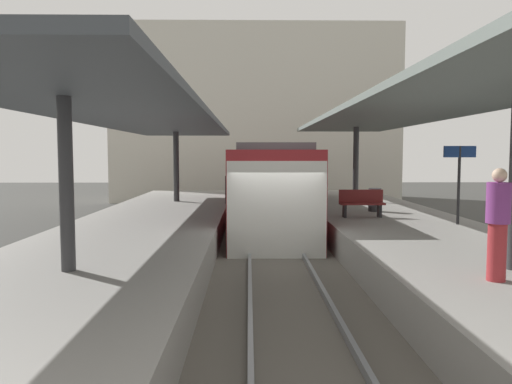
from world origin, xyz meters
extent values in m
plane|color=#383835|center=(0.00, 0.00, 0.00)|extent=(80.00, 80.00, 0.00)
cube|color=gray|center=(-3.80, 0.00, 0.50)|extent=(4.40, 28.00, 1.00)
cube|color=gray|center=(3.80, 0.00, 0.50)|extent=(4.40, 28.00, 1.00)
cube|color=#59544C|center=(0.00, 0.00, 0.10)|extent=(3.20, 28.00, 0.20)
cube|color=slate|center=(-0.72, 0.00, 0.27)|extent=(0.08, 28.00, 0.14)
cube|color=slate|center=(0.72, 0.00, 0.27)|extent=(0.08, 28.00, 0.14)
cube|color=maroon|center=(0.00, 5.67, 1.65)|extent=(2.70, 11.66, 2.90)
cube|color=silver|center=(0.00, -0.18, 1.50)|extent=(2.65, 0.08, 2.60)
cube|color=black|center=(-1.37, 5.67, 2.00)|extent=(0.04, 10.72, 0.76)
cube|color=black|center=(1.37, 5.67, 2.00)|extent=(0.04, 10.72, 0.76)
cube|color=#515156|center=(0.00, 5.67, 3.20)|extent=(2.16, 11.07, 0.20)
cylinder|color=#333335|center=(-3.80, -4.90, 2.47)|extent=(0.24, 0.24, 2.93)
cylinder|color=#333335|center=(-3.80, 7.70, 2.47)|extent=(0.24, 0.24, 2.93)
cube|color=#3D4247|center=(-3.80, 1.40, 4.01)|extent=(4.18, 21.00, 0.16)
cylinder|color=#333335|center=(3.80, 7.70, 2.57)|extent=(0.24, 0.24, 3.14)
cube|color=slate|center=(3.80, 1.40, 4.22)|extent=(4.18, 21.00, 0.16)
cube|color=black|center=(2.27, 2.20, 1.20)|extent=(0.08, 0.32, 0.40)
cube|color=black|center=(3.37, 2.20, 1.20)|extent=(0.08, 0.32, 0.40)
cube|color=maroon|center=(2.82, 2.20, 1.43)|extent=(1.40, 0.40, 0.06)
cube|color=maroon|center=(2.82, 2.38, 1.66)|extent=(1.40, 0.06, 0.40)
cylinder|color=#262628|center=(5.17, 0.58, 2.10)|extent=(0.08, 0.08, 2.20)
cube|color=navy|center=(5.17, 0.58, 3.05)|extent=(0.90, 0.06, 0.32)
cylinder|color=#2D2D30|center=(3.64, 3.85, 1.40)|extent=(0.44, 0.44, 0.80)
cylinder|color=maroon|center=(3.11, -5.68, 1.45)|extent=(0.28, 0.28, 0.91)
cylinder|color=#7A337A|center=(3.11, -5.68, 2.22)|extent=(0.36, 0.36, 0.63)
sphere|color=beige|center=(3.11, -5.68, 2.65)|extent=(0.22, 0.22, 0.22)
cube|color=beige|center=(-0.30, 20.00, 5.50)|extent=(18.00, 6.00, 11.00)
camera|label=1|loc=(-0.74, -13.21, 2.96)|focal=34.72mm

